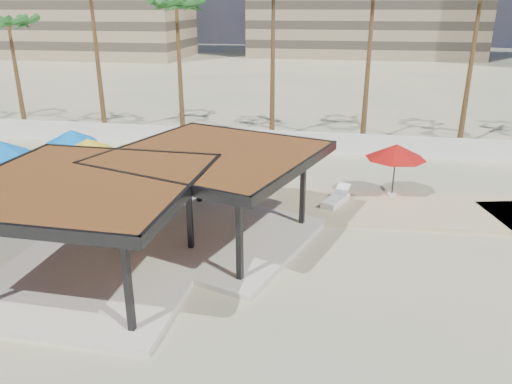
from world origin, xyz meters
TOP-DOWN VIEW (x-y plane):
  - ground at (0.00, 0.00)m, footprint 200.00×200.00m
  - promenade at (2.00, 7.67)m, footprint 44.45×7.97m
  - boundary_wall at (0.00, 16.00)m, footprint 56.00×0.30m
  - pavilion_central at (-2.83, 3.21)m, footprint 8.70×8.70m
  - pavilion_west at (-6.01, -0.52)m, footprint 7.09×7.09m
  - umbrella_a at (-11.99, 9.20)m, footprint 3.27×3.27m
  - umbrella_b at (-10.00, 7.22)m, footprint 3.59×3.59m
  - umbrella_c at (4.15, 8.66)m, footprint 3.28×3.28m
  - umbrella_f at (-13.57, 5.80)m, footprint 3.28×3.28m
  - lounger_a at (-2.85, 8.08)m, footprint 1.51×2.56m
  - lounger_b at (1.62, 7.17)m, footprint 1.27×1.95m
  - palm_a at (-21.00, 18.30)m, footprint 3.00×3.00m
  - palm_c at (-9.00, 18.10)m, footprint 3.00×3.00m

SIDE VIEW (x-z plane):
  - ground at x=0.00m, z-range 0.00..0.00m
  - promenade at x=2.00m, z-range -0.06..0.18m
  - lounger_b at x=1.62m, z-range 0.00..0.70m
  - lounger_a at x=-2.85m, z-range -0.06..0.86m
  - boundary_wall at x=0.00m, z-range 0.00..1.20m
  - pavilion_central at x=-2.83m, z-range 0.34..3.84m
  - pavilion_west at x=-6.01m, z-range 0.34..3.85m
  - umbrella_a at x=-11.99m, z-range 1.00..3.28m
  - umbrella_b at x=-10.00m, z-range 1.05..3.47m
  - umbrella_c at x=4.15m, z-range 1.06..3.51m
  - umbrella_f at x=-13.57m, z-range 1.09..3.61m
  - palm_a at x=-21.00m, z-range 2.98..11.15m
  - palm_c at x=-9.00m, z-range 3.50..12.82m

